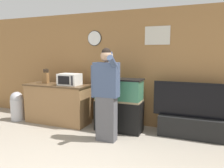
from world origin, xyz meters
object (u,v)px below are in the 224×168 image
object	(u,v)px
trash_bin	(17,106)
microwave	(70,79)
knife_block	(46,78)
aquarium_on_stand	(119,105)
counter_island	(58,104)
tv_on_stand	(193,121)
person_standing	(106,93)

from	to	relation	value
trash_bin	microwave	bearing A→B (deg)	8.55
knife_block	aquarium_on_stand	bearing A→B (deg)	0.21
aquarium_on_stand	trash_bin	size ratio (longest dim) A/B	1.59
microwave	knife_block	size ratio (longest dim) A/B	1.31
trash_bin	knife_block	bearing A→B (deg)	19.13
counter_island	trash_bin	bearing A→B (deg)	-168.96
counter_island	tv_on_stand	bearing A→B (deg)	4.39
aquarium_on_stand	trash_bin	bearing A→B (deg)	-174.46
microwave	person_standing	bearing A→B (deg)	-25.80
microwave	person_standing	distance (m)	1.29
tv_on_stand	aquarium_on_stand	bearing A→B (deg)	-172.81
aquarium_on_stand	tv_on_stand	distance (m)	1.51
counter_island	microwave	world-z (taller)	microwave
counter_island	microwave	distance (m)	0.69
person_standing	trash_bin	distance (m)	2.64
microwave	knife_block	world-z (taller)	knife_block
knife_block	aquarium_on_stand	size ratio (longest dim) A/B	0.32
knife_block	counter_island	bearing A→B (deg)	-6.18
counter_island	aquarium_on_stand	distance (m)	1.54
tv_on_stand	knife_block	bearing A→B (deg)	-176.72
microwave	tv_on_stand	bearing A→B (deg)	4.86
tv_on_stand	trash_bin	xyz separation A→B (m)	(-4.07, -0.44, 0.04)
knife_block	tv_on_stand	xyz separation A→B (m)	(3.37, 0.19, -0.74)
tv_on_stand	microwave	bearing A→B (deg)	-175.14
knife_block	trash_bin	distance (m)	1.03
microwave	tv_on_stand	xyz separation A→B (m)	(2.67, 0.23, -0.74)
counter_island	knife_block	bearing A→B (deg)	173.82
microwave	trash_bin	distance (m)	1.58
counter_island	trash_bin	distance (m)	1.09
microwave	aquarium_on_stand	xyz separation A→B (m)	(1.19, 0.04, -0.49)
counter_island	microwave	bearing A→B (deg)	0.74
person_standing	microwave	bearing A→B (deg)	154.20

